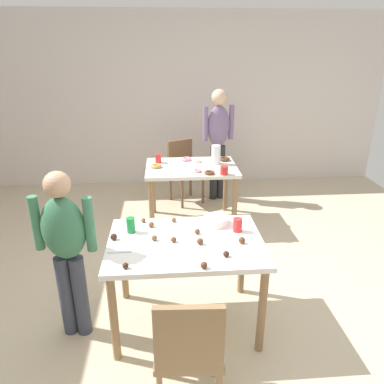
% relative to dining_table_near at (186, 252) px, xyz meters
% --- Properties ---
extents(ground_plane, '(6.40, 6.40, 0.00)m').
position_rel_dining_table_near_xyz_m(ground_plane, '(0.12, 0.17, -0.65)').
color(ground_plane, beige).
extents(wall_back, '(6.40, 0.10, 2.60)m').
position_rel_dining_table_near_xyz_m(wall_back, '(0.12, 3.37, 0.65)').
color(wall_back, silver).
rests_on(wall_back, ground_plane).
extents(dining_table_near, '(1.16, 0.81, 0.75)m').
position_rel_dining_table_near_xyz_m(dining_table_near, '(0.00, 0.00, 0.00)').
color(dining_table_near, white).
rests_on(dining_table_near, ground_plane).
extents(dining_table_far, '(1.09, 0.78, 0.75)m').
position_rel_dining_table_near_xyz_m(dining_table_far, '(0.18, 1.80, -0.01)').
color(dining_table_far, silver).
rests_on(dining_table_far, ground_plane).
extents(chair_near_table, '(0.42, 0.42, 0.87)m').
position_rel_dining_table_near_xyz_m(chair_near_table, '(-0.03, -0.78, -0.15)').
color(chair_near_table, olive).
rests_on(chair_near_table, ground_plane).
extents(chair_far_table, '(0.54, 0.54, 0.87)m').
position_rel_dining_table_near_xyz_m(chair_far_table, '(0.13, 2.54, -0.15)').
color(chair_far_table, brown).
rests_on(chair_far_table, ground_plane).
extents(person_girl_near, '(0.46, 0.24, 1.34)m').
position_rel_dining_table_near_xyz_m(person_girl_near, '(-0.86, -0.05, 0.14)').
color(person_girl_near, '#383D4C').
rests_on(person_girl_near, ground_plane).
extents(person_adult_far, '(0.45, 0.27, 1.57)m').
position_rel_dining_table_near_xyz_m(person_adult_far, '(0.61, 2.56, 0.30)').
color(person_adult_far, '#28282D').
rests_on(person_adult_far, ground_plane).
extents(mixing_bowl, '(0.21, 0.21, 0.06)m').
position_rel_dining_table_near_xyz_m(mixing_bowl, '(0.27, 0.26, 0.13)').
color(mixing_bowl, white).
rests_on(mixing_bowl, dining_table_near).
extents(soda_can, '(0.07, 0.07, 0.12)m').
position_rel_dining_table_near_xyz_m(soda_can, '(-0.42, 0.17, 0.16)').
color(soda_can, '#198438').
rests_on(soda_can, dining_table_near).
extents(fork_near, '(0.17, 0.02, 0.01)m').
position_rel_dining_table_near_xyz_m(fork_near, '(-0.48, -0.13, 0.10)').
color(fork_near, silver).
rests_on(fork_near, dining_table_near).
extents(cup_near_0, '(0.07, 0.07, 0.11)m').
position_rel_dining_table_near_xyz_m(cup_near_0, '(0.42, 0.12, 0.15)').
color(cup_near_0, red).
rests_on(cup_near_0, dining_table_near).
extents(cake_ball_0, '(0.04, 0.04, 0.04)m').
position_rel_dining_table_near_xyz_m(cake_ball_0, '(-0.09, -0.01, 0.12)').
color(cake_ball_0, brown).
rests_on(cake_ball_0, dining_table_near).
extents(cake_ball_1, '(0.04, 0.04, 0.04)m').
position_rel_dining_table_near_xyz_m(cake_ball_1, '(-0.33, 0.33, 0.12)').
color(cake_ball_1, brown).
rests_on(cake_ball_1, dining_table_near).
extents(cake_ball_2, '(0.04, 0.04, 0.04)m').
position_rel_dining_table_near_xyz_m(cake_ball_2, '(0.10, 0.10, 0.12)').
color(cake_ball_2, brown).
rests_on(cake_ball_2, dining_table_near).
extents(cake_ball_3, '(0.05, 0.05, 0.05)m').
position_rel_dining_table_near_xyz_m(cake_ball_3, '(-0.54, 0.06, 0.13)').
color(cake_ball_3, '#3D2319').
rests_on(cake_ball_3, dining_table_near).
extents(cake_ball_4, '(0.04, 0.04, 0.04)m').
position_rel_dining_table_near_xyz_m(cake_ball_4, '(-0.08, 0.32, 0.12)').
color(cake_ball_4, brown).
rests_on(cake_ball_4, dining_table_near).
extents(cake_ball_5, '(0.05, 0.05, 0.05)m').
position_rel_dining_table_near_xyz_m(cake_ball_5, '(0.10, -0.37, 0.12)').
color(cake_ball_5, brown).
rests_on(cake_ball_5, dining_table_near).
extents(cake_ball_6, '(0.04, 0.04, 0.04)m').
position_rel_dining_table_near_xyz_m(cake_ball_6, '(0.27, -0.24, 0.12)').
color(cake_ball_6, '#3D2319').
rests_on(cake_ball_6, dining_table_near).
extents(cake_ball_7, '(0.05, 0.05, 0.05)m').
position_rel_dining_table_near_xyz_m(cake_ball_7, '(0.41, -0.07, 0.12)').
color(cake_ball_7, brown).
rests_on(cake_ball_7, dining_table_near).
extents(cake_ball_8, '(0.05, 0.05, 0.05)m').
position_rel_dining_table_near_xyz_m(cake_ball_8, '(-0.26, 0.24, 0.12)').
color(cake_ball_8, brown).
rests_on(cake_ball_8, dining_table_near).
extents(cake_ball_9, '(0.05, 0.05, 0.05)m').
position_rel_dining_table_near_xyz_m(cake_ball_9, '(0.10, -0.06, 0.12)').
color(cake_ball_9, brown).
rests_on(cake_ball_9, dining_table_near).
extents(cake_ball_10, '(0.04, 0.04, 0.04)m').
position_rel_dining_table_near_xyz_m(cake_ball_10, '(-0.23, 0.03, 0.12)').
color(cake_ball_10, brown).
rests_on(cake_ball_10, dining_table_near).
extents(cake_ball_11, '(0.04, 0.04, 0.04)m').
position_rel_dining_table_near_xyz_m(cake_ball_11, '(-0.42, -0.33, 0.12)').
color(cake_ball_11, '#3D2319').
rests_on(cake_ball_11, dining_table_near).
extents(pitcher_far, '(0.11, 0.11, 0.23)m').
position_rel_dining_table_near_xyz_m(pitcher_far, '(0.49, 1.87, 0.22)').
color(pitcher_far, white).
rests_on(pitcher_far, dining_table_far).
extents(cup_far_0, '(0.09, 0.09, 0.10)m').
position_rel_dining_table_near_xyz_m(cup_far_0, '(0.53, 1.47, 0.15)').
color(cup_far_0, red).
rests_on(cup_far_0, dining_table_far).
extents(cup_far_1, '(0.07, 0.07, 0.11)m').
position_rel_dining_table_near_xyz_m(cup_far_1, '(-0.22, 1.98, 0.15)').
color(cup_far_1, red).
rests_on(cup_far_1, dining_table_far).
extents(donut_far_0, '(0.13, 0.13, 0.04)m').
position_rel_dining_table_near_xyz_m(donut_far_0, '(0.13, 2.05, 0.12)').
color(donut_far_0, pink).
rests_on(donut_far_0, dining_table_far).
extents(donut_far_1, '(0.12, 0.12, 0.03)m').
position_rel_dining_table_near_xyz_m(donut_far_1, '(0.36, 1.50, 0.12)').
color(donut_far_1, brown).
rests_on(donut_far_1, dining_table_far).
extents(donut_far_2, '(0.14, 0.14, 0.04)m').
position_rel_dining_table_near_xyz_m(donut_far_2, '(0.62, 2.00, 0.12)').
color(donut_far_2, brown).
rests_on(donut_far_2, dining_table_far).
extents(donut_far_3, '(0.13, 0.13, 0.04)m').
position_rel_dining_table_near_xyz_m(donut_far_3, '(-0.25, 1.78, 0.12)').
color(donut_far_3, gold).
rests_on(donut_far_3, dining_table_far).
extents(donut_far_4, '(0.12, 0.12, 0.03)m').
position_rel_dining_table_near_xyz_m(donut_far_4, '(0.25, 1.97, 0.12)').
color(donut_far_4, white).
rests_on(donut_far_4, dining_table_far).
extents(donut_far_5, '(0.10, 0.10, 0.03)m').
position_rel_dining_table_near_xyz_m(donut_far_5, '(0.23, 1.58, 0.11)').
color(donut_far_5, pink).
rests_on(donut_far_5, dining_table_far).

